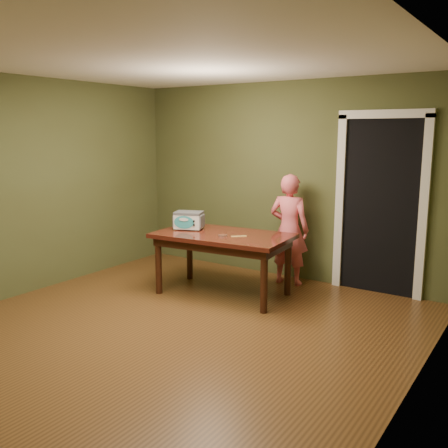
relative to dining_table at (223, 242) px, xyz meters
name	(u,v)px	position (x,y,z in m)	size (l,w,h in m)	color
floor	(164,335)	(0.22, -1.36, -0.65)	(5.00, 5.00, 0.00)	brown
room_shell	(160,159)	(0.22, -1.36, 1.06)	(4.52, 5.02, 2.61)	#464F2A
doorway	(387,204)	(1.52, 1.42, 0.41)	(1.10, 0.66, 2.25)	black
dining_table	(223,242)	(0.00, 0.00, 0.00)	(1.67, 1.04, 0.75)	#3C180D
toy_oven	(189,220)	(-0.51, -0.01, 0.22)	(0.41, 0.35, 0.22)	#4C4F54
baking_pan	(223,236)	(0.09, -0.14, 0.11)	(0.10, 0.10, 0.02)	silver
spatula	(239,236)	(0.25, -0.04, 0.10)	(0.18, 0.03, 0.01)	#F4D76A
child	(289,230)	(0.46, 0.84, 0.06)	(0.52, 0.34, 1.43)	#EB6069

